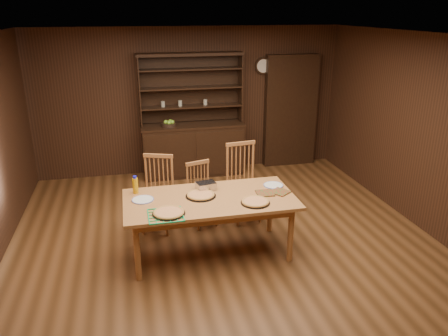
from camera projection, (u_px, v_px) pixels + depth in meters
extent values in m
plane|color=brown|center=(227.00, 248.00, 5.58)|extent=(6.00, 6.00, 0.00)
plane|color=beige|center=(228.00, 36.00, 4.68)|extent=(6.00, 6.00, 0.00)
plane|color=#3A2012|center=(190.00, 101.00, 7.87)|extent=(5.50, 0.00, 5.50)
plane|color=#3A2012|center=(353.00, 317.00, 2.38)|extent=(5.50, 0.00, 5.50)
plane|color=#3A2012|center=(433.00, 137.00, 5.70)|extent=(0.00, 6.00, 6.00)
cube|color=black|center=(193.00, 151.00, 7.93)|extent=(1.80, 0.50, 0.90)
cube|color=black|center=(193.00, 125.00, 7.77)|extent=(1.84, 0.52, 0.04)
cube|color=black|center=(190.00, 88.00, 7.76)|extent=(1.80, 0.02, 1.20)
cube|color=black|center=(139.00, 91.00, 7.44)|extent=(0.02, 0.32, 1.20)
cube|color=black|center=(240.00, 87.00, 7.81)|extent=(0.02, 0.32, 1.20)
cube|color=black|center=(190.00, 54.00, 7.41)|extent=(1.84, 0.34, 0.05)
cylinder|color=#A09D88|center=(163.00, 104.00, 7.60)|extent=(0.07, 0.07, 0.10)
cylinder|color=#A09D88|center=(180.00, 103.00, 7.66)|extent=(0.07, 0.07, 0.10)
cube|color=black|center=(290.00, 111.00, 8.26)|extent=(1.00, 0.18, 2.10)
cylinder|color=black|center=(263.00, 66.00, 7.91)|extent=(0.30, 0.04, 0.30)
cylinder|color=beige|center=(263.00, 66.00, 7.89)|extent=(0.24, 0.01, 0.24)
cube|color=#B3703E|center=(210.00, 200.00, 5.22)|extent=(2.04, 1.02, 0.04)
cylinder|color=#B3703E|center=(137.00, 252.00, 4.81)|extent=(0.07, 0.07, 0.71)
cylinder|color=#B3703E|center=(135.00, 221.00, 5.52)|extent=(0.07, 0.07, 0.71)
cylinder|color=#B3703E|center=(291.00, 235.00, 5.18)|extent=(0.07, 0.07, 0.71)
cylinder|color=#B3703E|center=(270.00, 207.00, 5.89)|extent=(0.07, 0.07, 0.71)
cube|color=#A86E39|center=(157.00, 201.00, 5.90)|extent=(0.54, 0.53, 0.04)
cylinder|color=#A86E39|center=(143.00, 220.00, 5.85)|extent=(0.04, 0.04, 0.42)
cylinder|color=#A86E39|center=(149.00, 210.00, 6.14)|extent=(0.04, 0.04, 0.42)
cylinder|color=#A86E39|center=(167.00, 222.00, 5.82)|extent=(0.04, 0.04, 0.42)
cylinder|color=#A86E39|center=(172.00, 212.00, 6.10)|extent=(0.04, 0.04, 0.42)
cube|color=#A86E39|center=(158.00, 156.00, 5.86)|extent=(0.40, 0.17, 0.05)
cube|color=#A86E39|center=(203.00, 200.00, 6.06)|extent=(0.46, 0.44, 0.04)
cylinder|color=#A86E39|center=(198.00, 219.00, 5.96)|extent=(0.03, 0.03, 0.36)
cylinder|color=#A86E39|center=(190.00, 212.00, 6.18)|extent=(0.03, 0.03, 0.36)
cylinder|color=#A86E39|center=(216.00, 214.00, 6.09)|extent=(0.03, 0.03, 0.36)
cylinder|color=#A86E39|center=(208.00, 207.00, 6.30)|extent=(0.03, 0.03, 0.36)
cube|color=#A86E39|center=(197.00, 163.00, 6.01)|extent=(0.35, 0.13, 0.05)
cube|color=#A86E39|center=(245.00, 189.00, 6.19)|extent=(0.51, 0.49, 0.04)
cylinder|color=#A86E39|center=(238.00, 211.00, 6.07)|extent=(0.04, 0.04, 0.45)
cylinder|color=#A86E39|center=(229.00, 202.00, 6.36)|extent=(0.04, 0.04, 0.45)
cylinder|color=#A86E39|center=(260.00, 208.00, 6.18)|extent=(0.04, 0.04, 0.45)
cylinder|color=#A86E39|center=(251.00, 199.00, 6.47)|extent=(0.04, 0.04, 0.45)
cube|color=#A86E39|center=(241.00, 144.00, 6.14)|extent=(0.44, 0.09, 0.05)
cylinder|color=black|center=(169.00, 214.00, 4.81)|extent=(0.36, 0.36, 0.01)
cylinder|color=#E6B062|center=(169.00, 212.00, 4.80)|extent=(0.33, 0.33, 0.02)
torus|color=#C29545|center=(169.00, 212.00, 4.80)|extent=(0.34, 0.34, 0.03)
cylinder|color=black|center=(255.00, 203.00, 5.08)|extent=(0.34, 0.34, 0.01)
cylinder|color=#E6B062|center=(255.00, 202.00, 5.07)|extent=(0.31, 0.31, 0.02)
torus|color=#C29545|center=(255.00, 202.00, 5.07)|extent=(0.32, 0.32, 0.03)
cylinder|color=black|center=(201.00, 196.00, 5.26)|extent=(0.37, 0.37, 0.01)
cylinder|color=#E6B062|center=(201.00, 195.00, 5.26)|extent=(0.33, 0.33, 0.02)
torus|color=#C29545|center=(201.00, 195.00, 5.26)|extent=(0.34, 0.34, 0.03)
cylinder|color=silver|center=(143.00, 200.00, 5.15)|extent=(0.26, 0.26, 0.01)
torus|color=#373FA5|center=(143.00, 200.00, 5.15)|extent=(0.26, 0.26, 0.01)
cylinder|color=silver|center=(273.00, 185.00, 5.57)|extent=(0.25, 0.25, 0.01)
torus|color=#373FA5|center=(273.00, 185.00, 5.57)|extent=(0.25, 0.25, 0.01)
cube|color=white|center=(206.00, 186.00, 5.45)|extent=(0.26, 0.21, 0.09)
cylinder|color=#D6980B|center=(135.00, 186.00, 5.33)|extent=(0.07, 0.07, 0.19)
cylinder|color=#1616B4|center=(135.00, 177.00, 5.29)|extent=(0.04, 0.04, 0.03)
cube|color=#A51216|center=(280.00, 192.00, 5.37)|extent=(0.29, 0.29, 0.02)
cube|color=#A51216|center=(265.00, 193.00, 5.34)|extent=(0.22, 0.22, 0.02)
cylinder|color=black|center=(169.00, 125.00, 7.61)|extent=(0.26, 0.26, 0.06)
sphere|color=#8ED438|center=(166.00, 122.00, 7.59)|extent=(0.08, 0.08, 0.08)
sphere|color=#8ED438|center=(170.00, 121.00, 7.63)|extent=(0.08, 0.08, 0.08)
sphere|color=#8ED438|center=(169.00, 123.00, 7.55)|extent=(0.08, 0.08, 0.08)
sphere|color=#8ED438|center=(172.00, 122.00, 7.59)|extent=(0.08, 0.08, 0.08)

